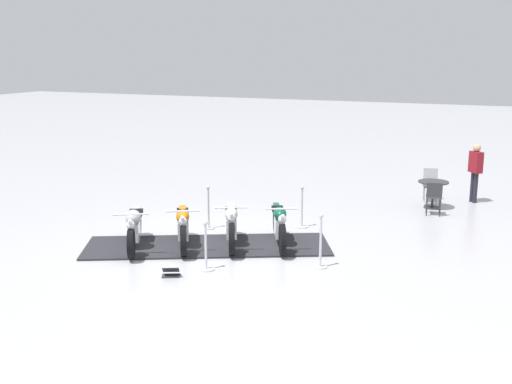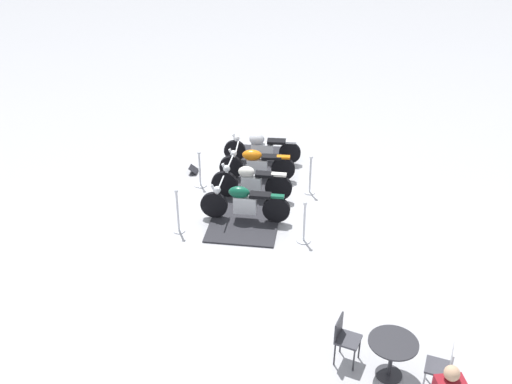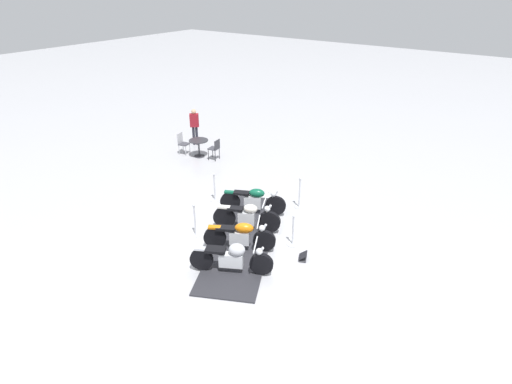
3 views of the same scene
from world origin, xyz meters
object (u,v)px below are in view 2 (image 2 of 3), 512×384
stanchion_left_mid (310,180)px  stanchion_left_rear (304,229)px  cafe_chair_across_table (345,337)px  motorcycle_copper (256,164)px  info_placard (194,171)px  cafe_chair_near_table (444,365)px  motorcycle_cream (251,182)px  motorcycle_forest (244,202)px  stanchion_right_rear (178,216)px  cafe_table (392,350)px  stanchion_right_mid (200,175)px  motorcycle_chrome (261,147)px

stanchion_left_mid → stanchion_left_rear: (-1.00, 2.06, -0.06)m
cafe_chair_across_table → stanchion_left_mid: bearing=115.9°
motorcycle_copper → stanchion_left_rear: stanchion_left_rear is taller
info_placard → cafe_chair_near_table: bearing=-140.3°
cafe_chair_across_table → motorcycle_cream: bearing=131.2°
motorcycle_cream → cafe_chair_near_table: 7.06m
cafe_chair_across_table → motorcycle_copper: bearing=127.6°
motorcycle_forest → stanchion_right_rear: 1.61m
stanchion_right_rear → stanchion_left_rear: 2.95m
stanchion_left_rear → cafe_table: stanchion_left_rear is taller
stanchion_right_rear → cafe_table: stanchion_right_rear is taller
stanchion_right_mid → stanchion_left_rear: bearing=168.1°
motorcycle_chrome → motorcycle_copper: size_ratio=1.08×
info_placard → motorcycle_chrome: bearing=-62.7°
cafe_chair_across_table → stanchion_right_mid: bearing=140.2°
motorcycle_forest → stanchion_right_rear: stanchion_right_rear is taller
motorcycle_cream → cafe_chair_near_table: motorcycle_cream is taller
stanchion_right_mid → motorcycle_forest: bearing=158.1°
stanchion_right_rear → stanchion_left_rear: stanchion_right_rear is taller
motorcycle_copper → stanchion_right_mid: stanchion_right_mid is taller
motorcycle_forest → stanchion_right_rear: bearing=25.8°
info_placard → cafe_table: (-7.50, 3.94, 0.50)m
motorcycle_forest → cafe_chair_near_table: 6.22m
motorcycle_cream → stanchion_right_mid: bearing=-19.7°
motorcycle_copper → cafe_table: motorcycle_copper is taller
motorcycle_chrome → stanchion_right_mid: (0.60, 2.07, -0.19)m
cafe_table → stanchion_left_mid: bearing=-48.5°
stanchion_left_rear → info_placard: 4.45m
motorcycle_cream → cafe_chair_near_table: size_ratio=2.06×
stanchion_right_mid → motorcycle_cream: bearing=-174.2°
stanchion_left_rear → cafe_chair_near_table: (-4.03, 2.54, 0.21)m
motorcycle_forest → cafe_chair_near_table: size_ratio=2.13×
motorcycle_cream → motorcycle_forest: (-0.46, 0.96, 0.01)m
motorcycle_copper → stanchion_right_rear: (0.07, 3.18, -0.08)m
cafe_chair_across_table → motorcycle_forest: bearing=136.4°
motorcycle_cream → cafe_chair_across_table: size_ratio=2.16×
stanchion_left_rear → stanchion_right_rear: bearing=26.0°
motorcycle_forest → cafe_chair_across_table: 4.95m
cafe_table → info_placard: bearing=-27.7°
stanchion_left_mid → cafe_table: stanchion_left_mid is taller
cafe_chair_near_table → motorcycle_copper: bearing=-46.4°
motorcycle_chrome → cafe_chair_near_table: size_ratio=2.13×
stanchion_right_mid → stanchion_left_mid: 2.95m
motorcycle_cream → cafe_chair_across_table: 5.90m
motorcycle_chrome → cafe_chair_near_table: motorcycle_chrome is taller
stanchion_right_rear → stanchion_left_mid: stanchion_right_rear is taller
motorcycle_chrome → cafe_chair_across_table: (-5.48, 5.69, 0.05)m
cafe_chair_across_table → stanchion_right_rear: bearing=154.0°
motorcycle_forest → stanchion_left_rear: size_ratio=1.93×
motorcycle_forest → cafe_chair_near_table: (-5.69, 2.50, 0.03)m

